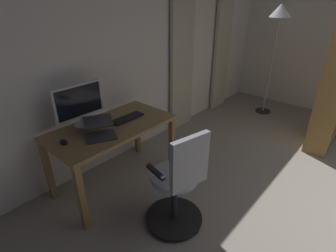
{
  "coord_description": "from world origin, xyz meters",
  "views": [
    {
      "loc": [
        2.63,
        -0.5,
        2.01
      ],
      "look_at": [
        0.91,
        -2.02,
        0.86
      ],
      "focal_mm": 27.9,
      "sensor_mm": 36.0,
      "label": 1
    }
  ],
  "objects_px": {
    "desk": "(112,134)",
    "bookshelf": "(335,81)",
    "office_chair": "(179,185)",
    "computer_mouse": "(64,142)",
    "floor_lamp": "(279,21)",
    "computer_keyboard": "(127,118)",
    "computer_monitor": "(79,103)",
    "laptop": "(100,131)"
  },
  "relations": [
    {
      "from": "computer_keyboard",
      "to": "bookshelf",
      "type": "height_order",
      "value": "bookshelf"
    },
    {
      "from": "desk",
      "to": "bookshelf",
      "type": "bearing_deg",
      "value": 149.09
    },
    {
      "from": "computer_mouse",
      "to": "floor_lamp",
      "type": "relative_size",
      "value": 0.05
    },
    {
      "from": "desk",
      "to": "floor_lamp",
      "type": "distance_m",
      "value": 3.37
    },
    {
      "from": "computer_monitor",
      "to": "bookshelf",
      "type": "height_order",
      "value": "bookshelf"
    },
    {
      "from": "office_chair",
      "to": "laptop",
      "type": "xyz_separation_m",
      "value": [
        0.18,
        -0.87,
        0.32
      ]
    },
    {
      "from": "computer_monitor",
      "to": "laptop",
      "type": "bearing_deg",
      "value": 88.33
    },
    {
      "from": "office_chair",
      "to": "computer_mouse",
      "type": "height_order",
      "value": "office_chair"
    },
    {
      "from": "computer_mouse",
      "to": "bookshelf",
      "type": "relative_size",
      "value": 0.05
    },
    {
      "from": "office_chair",
      "to": "computer_keyboard",
      "type": "relative_size",
      "value": 2.68
    },
    {
      "from": "computer_mouse",
      "to": "desk",
      "type": "bearing_deg",
      "value": 176.33
    },
    {
      "from": "office_chair",
      "to": "bookshelf",
      "type": "bearing_deg",
      "value": -0.15
    },
    {
      "from": "computer_keyboard",
      "to": "computer_mouse",
      "type": "xyz_separation_m",
      "value": [
        0.76,
        -0.04,
        0.01
      ]
    },
    {
      "from": "computer_monitor",
      "to": "computer_keyboard",
      "type": "bearing_deg",
      "value": 149.97
    },
    {
      "from": "floor_lamp",
      "to": "office_chair",
      "type": "bearing_deg",
      "value": 9.27
    },
    {
      "from": "laptop",
      "to": "bookshelf",
      "type": "bearing_deg",
      "value": 179.9
    },
    {
      "from": "office_chair",
      "to": "desk",
      "type": "bearing_deg",
      "value": 100.85
    },
    {
      "from": "office_chair",
      "to": "laptop",
      "type": "relative_size",
      "value": 2.51
    },
    {
      "from": "office_chair",
      "to": "computer_monitor",
      "type": "relative_size",
      "value": 1.89
    },
    {
      "from": "computer_keyboard",
      "to": "desk",
      "type": "bearing_deg",
      "value": -0.66
    },
    {
      "from": "office_chair",
      "to": "bookshelf",
      "type": "xyz_separation_m",
      "value": [
        -2.61,
        0.59,
        0.48
      ]
    },
    {
      "from": "laptop",
      "to": "bookshelf",
      "type": "height_order",
      "value": "bookshelf"
    },
    {
      "from": "computer_mouse",
      "to": "bookshelf",
      "type": "bearing_deg",
      "value": 153.1
    },
    {
      "from": "office_chair",
      "to": "computer_keyboard",
      "type": "xyz_separation_m",
      "value": [
        -0.25,
        -0.96,
        0.28
      ]
    },
    {
      "from": "computer_keyboard",
      "to": "computer_mouse",
      "type": "distance_m",
      "value": 0.76
    },
    {
      "from": "floor_lamp",
      "to": "computer_monitor",
      "type": "bearing_deg",
      "value": -11.27
    },
    {
      "from": "computer_monitor",
      "to": "computer_mouse",
      "type": "height_order",
      "value": "computer_monitor"
    },
    {
      "from": "desk",
      "to": "computer_mouse",
      "type": "distance_m",
      "value": 0.55
    },
    {
      "from": "computer_monitor",
      "to": "laptop",
      "type": "distance_m",
      "value": 0.39
    },
    {
      "from": "desk",
      "to": "computer_monitor",
      "type": "relative_size",
      "value": 2.45
    },
    {
      "from": "computer_monitor",
      "to": "computer_keyboard",
      "type": "relative_size",
      "value": 1.41
    },
    {
      "from": "desk",
      "to": "computer_monitor",
      "type": "height_order",
      "value": "computer_monitor"
    },
    {
      "from": "computer_mouse",
      "to": "computer_keyboard",
      "type": "bearing_deg",
      "value": 177.21
    },
    {
      "from": "desk",
      "to": "office_chair",
      "type": "distance_m",
      "value": 0.98
    },
    {
      "from": "office_chair",
      "to": "floor_lamp",
      "type": "bearing_deg",
      "value": 21.76
    },
    {
      "from": "desk",
      "to": "office_chair",
      "type": "xyz_separation_m",
      "value": [
        0.03,
        0.96,
        -0.17
      ]
    },
    {
      "from": "computer_mouse",
      "to": "office_chair",
      "type": "bearing_deg",
      "value": 116.92
    },
    {
      "from": "laptop",
      "to": "floor_lamp",
      "type": "relative_size",
      "value": 0.22
    },
    {
      "from": "computer_monitor",
      "to": "computer_mouse",
      "type": "distance_m",
      "value": 0.46
    },
    {
      "from": "computer_keyboard",
      "to": "floor_lamp",
      "type": "relative_size",
      "value": 0.21
    },
    {
      "from": "bookshelf",
      "to": "laptop",
      "type": "bearing_deg",
      "value": -27.49
    },
    {
      "from": "computer_mouse",
      "to": "floor_lamp",
      "type": "xyz_separation_m",
      "value": [
        -3.73,
        0.47,
        0.85
      ]
    }
  ]
}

